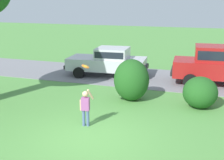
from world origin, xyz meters
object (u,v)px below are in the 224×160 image
at_px(parked_sedan, 109,61).
at_px(parked_suv, 221,63).
at_px(child_thrower, 86,105).
at_px(frisbee, 85,66).

height_order(parked_sedan, parked_suv, parked_suv).
height_order(parked_sedan, child_thrower, parked_sedan).
bearing_deg(child_thrower, frisbee, 112.65).
bearing_deg(parked_suv, parked_sedan, 179.97).
xyz_separation_m(parked_suv, child_thrower, (-4.20, -6.78, -0.36)).
bearing_deg(parked_sedan, child_thrower, -76.79).
bearing_deg(frisbee, child_thrower, -67.35).
distance_m(parked_sedan, child_thrower, 6.97).
height_order(child_thrower, frisbee, frisbee).
distance_m(parked_suv, child_thrower, 7.98).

